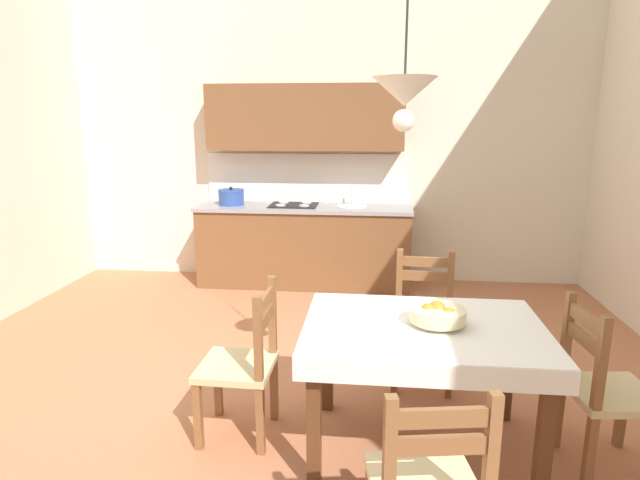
# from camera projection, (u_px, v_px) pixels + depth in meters

# --- Properties ---
(ground_plane) EXTENTS (6.36, 6.77, 0.10)m
(ground_plane) POSITION_uv_depth(u_px,v_px,m) (279.00, 427.00, 3.30)
(ground_plane) COLOR #B7704C
(wall_back) EXTENTS (6.36, 0.12, 3.98)m
(wall_back) POSITION_uv_depth(u_px,v_px,m) (327.00, 105.00, 5.88)
(wall_back) COLOR silver
(wall_back) RESTS_ON ground_plane
(kitchen_cabinetry) EXTENTS (2.36, 0.63, 2.20)m
(kitchen_cabinetry) POSITION_uv_depth(u_px,v_px,m) (304.00, 209.00, 5.84)
(kitchen_cabinetry) COLOR brown
(kitchen_cabinetry) RESTS_ON ground_plane
(dining_table) EXTENTS (1.30, 0.93, 0.75)m
(dining_table) POSITION_uv_depth(u_px,v_px,m) (423.00, 348.00, 2.86)
(dining_table) COLOR #56331C
(dining_table) RESTS_ON ground_plane
(dining_chair_tv_side) EXTENTS (0.43, 0.43, 0.93)m
(dining_chair_tv_side) POSITION_uv_depth(u_px,v_px,m) (243.00, 365.00, 3.05)
(dining_chair_tv_side) COLOR #D1BC89
(dining_chair_tv_side) RESTS_ON ground_plane
(dining_chair_window_side) EXTENTS (0.46, 0.46, 0.93)m
(dining_chair_window_side) POSITION_uv_depth(u_px,v_px,m) (604.00, 392.00, 2.75)
(dining_chair_window_side) COLOR #D1BC89
(dining_chair_window_side) RESTS_ON ground_plane
(dining_chair_kitchen_side) EXTENTS (0.45, 0.45, 0.93)m
(dining_chair_kitchen_side) POSITION_uv_depth(u_px,v_px,m) (423.00, 322.00, 3.69)
(dining_chair_kitchen_side) COLOR #D1BC89
(dining_chair_kitchen_side) RESTS_ON ground_plane
(fruit_bowl) EXTENTS (0.30, 0.30, 0.12)m
(fruit_bowl) POSITION_uv_depth(u_px,v_px,m) (437.00, 314.00, 2.82)
(fruit_bowl) COLOR beige
(fruit_bowl) RESTS_ON dining_table
(pendant_lamp) EXTENTS (0.32, 0.32, 0.80)m
(pendant_lamp) POSITION_uv_depth(u_px,v_px,m) (404.00, 94.00, 2.58)
(pendant_lamp) COLOR black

